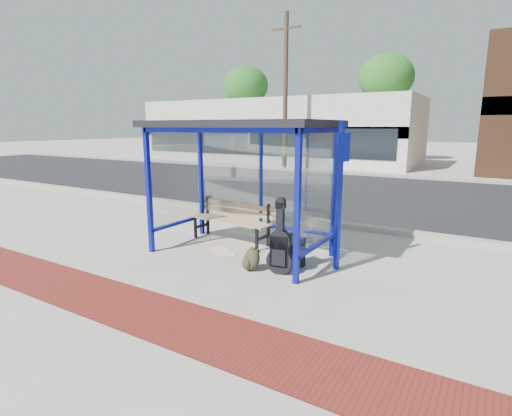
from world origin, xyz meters
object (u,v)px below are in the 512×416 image
Objects in this scene: backpack at (251,260)px; bench at (232,218)px; guitar_bag at (280,248)px; suitcase at (294,251)px.

bench is at bearing 153.33° from backpack.
guitar_bag reaches higher than bench.
suitcase is at bearing 67.20° from backpack.
guitar_bag is 0.49m from suitcase.
backpack is (-0.51, -0.57, -0.08)m from suitcase.
suitcase is 0.77m from backpack.
suitcase is at bearing 76.16° from guitar_bag.
suitcase is 1.52× the size of backpack.
bench is 1.86m from suitcase.
bench is 1.76m from backpack.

